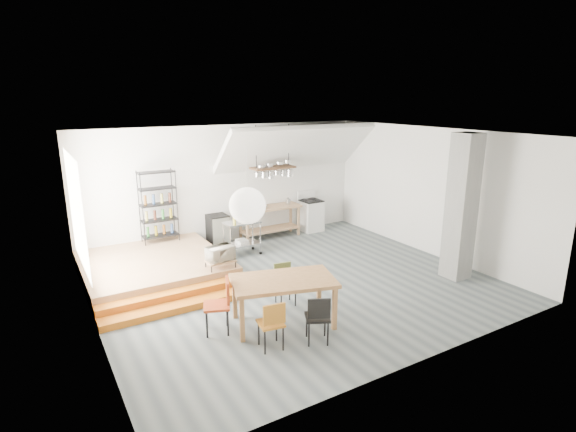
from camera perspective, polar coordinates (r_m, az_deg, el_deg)
floor at (r=9.84m, az=0.89°, el=-8.54°), size 8.00×8.00×0.00m
wall_back at (r=12.36m, az=-7.63°, el=4.00°), size 8.00×0.04×3.20m
wall_left at (r=8.05m, az=-24.12°, el=-3.16°), size 0.04×7.00×3.20m
wall_right at (r=11.86m, az=17.64°, el=2.96°), size 0.04×7.00×3.20m
ceiling at (r=9.05m, az=0.97°, el=10.37°), size 8.00×7.00×0.02m
slope_ceiling at (r=12.51m, az=1.00°, el=8.66°), size 4.40×1.44×1.32m
window_pane at (r=9.45m, az=-25.29°, el=0.51°), size 0.02×2.50×2.20m
platform at (r=10.61m, az=-16.64°, el=-6.25°), size 3.00×3.00×0.40m
step_lower at (r=8.92m, az=-13.36°, el=-11.09°), size 3.00×0.35×0.13m
step_upper at (r=9.20m, az=-14.06°, el=-9.86°), size 3.00×0.35×0.27m
concrete_column at (r=10.40m, az=21.16°, el=1.03°), size 0.50×0.50×3.20m
kitchen_counter at (r=12.74m, az=-2.31°, el=-0.05°), size 1.80×0.60×0.91m
stove at (r=13.48m, az=2.92°, el=0.14°), size 0.60×0.60×1.18m
pot_rack at (r=12.27m, az=-1.76°, el=5.83°), size 1.20×0.50×1.43m
wire_shelving at (r=11.51m, az=-16.16°, el=1.33°), size 0.88×0.38×1.80m
microwave_shelf at (r=9.67m, az=-8.58°, el=-5.65°), size 0.60×0.40×0.16m
paper_lantern at (r=7.34m, az=-5.18°, el=1.31°), size 0.60×0.60×0.60m
dining_table at (r=7.92m, az=-0.59°, el=-8.63°), size 1.99×1.46×0.85m
chair_mustard at (r=7.25m, az=-2.03°, el=-13.21°), size 0.44×0.44×0.84m
chair_black at (r=7.43m, az=3.83°, el=-12.47°), size 0.52×0.52×0.84m
chair_olive at (r=8.78m, az=-0.48°, el=-8.13°), size 0.42×0.42×0.81m
chair_red at (r=7.82m, az=-8.51°, el=-10.61°), size 0.56×0.56×0.95m
rolling_cart at (r=11.41m, az=-5.86°, el=-2.22°), size 0.90×0.52×0.88m
mini_fridge at (r=12.20m, az=-8.89°, el=-1.85°), size 0.51×0.51×0.87m
microwave at (r=9.61m, az=-8.62°, el=-4.70°), size 0.60×0.45×0.30m
bowl at (r=12.51m, az=-3.11°, el=1.13°), size 0.27×0.27×0.05m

